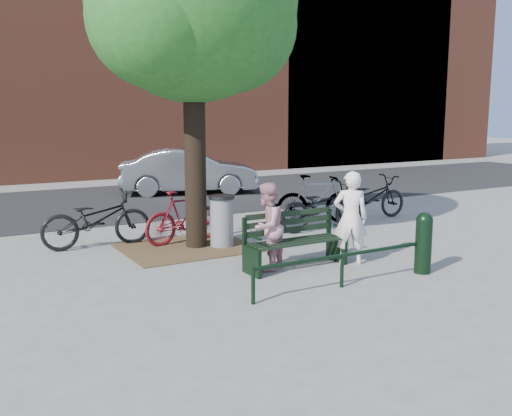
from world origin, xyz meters
TOP-DOWN VIEW (x-y plane):
  - ground at (0.00, 0.00)m, footprint 90.00×90.00m
  - dirt_pit at (-1.00, 2.20)m, footprint 2.40×2.00m
  - road at (0.00, 8.50)m, footprint 40.00×7.00m
  - townhouse_row at (0.17, 16.00)m, footprint 45.00×4.00m
  - park_bench at (-0.00, 0.08)m, footprint 1.74×0.54m
  - guard_railing at (0.00, -1.20)m, footprint 3.06×0.06m
  - street_tree at (-0.75, 2.20)m, footprint 4.20×3.80m
  - person_left at (0.95, -0.22)m, footprint 0.69×0.63m
  - person_right at (-0.47, 0.15)m, footprint 0.88×0.84m
  - bollard at (1.60, -1.24)m, footprint 0.26×0.26m
  - litter_bin at (-0.37, 1.98)m, footprint 0.49×0.49m
  - bicycle_a at (-2.44, 3.12)m, footprint 2.08×0.80m
  - bicycle_b at (-0.86, 2.64)m, footprint 1.80×0.78m
  - bicycle_c at (2.16, 2.20)m, footprint 2.08×0.92m
  - bicycle_d at (2.56, 2.95)m, footprint 1.95×1.16m
  - bicycle_e at (4.01, 2.75)m, footprint 2.02×0.77m
  - parked_car at (1.95, 8.91)m, footprint 4.50×2.83m

SIDE VIEW (x-z plane):
  - ground at x=0.00m, z-range 0.00..0.00m
  - road at x=0.00m, z-range 0.00..0.01m
  - dirt_pit at x=-1.00m, z-range 0.00..0.02m
  - guard_railing at x=0.00m, z-range 0.15..0.66m
  - park_bench at x=0.00m, z-range -0.01..0.97m
  - litter_bin at x=-0.37m, z-range 0.01..1.00m
  - bicycle_e at x=4.01m, z-range 0.00..1.05m
  - bicycle_b at x=-0.86m, z-range 0.00..1.05m
  - bollard at x=1.60m, z-range 0.03..1.02m
  - bicycle_c at x=2.16m, z-range 0.00..1.06m
  - bicycle_a at x=-2.44m, z-range 0.00..1.08m
  - bicycle_d at x=2.56m, z-range 0.00..1.13m
  - parked_car at x=1.95m, z-range 0.00..1.40m
  - person_right at x=-0.47m, z-range 0.00..1.44m
  - person_left at x=0.95m, z-range 0.00..1.58m
  - street_tree at x=-0.75m, z-range 1.17..7.67m
  - townhouse_row at x=0.17m, z-range -0.75..13.25m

